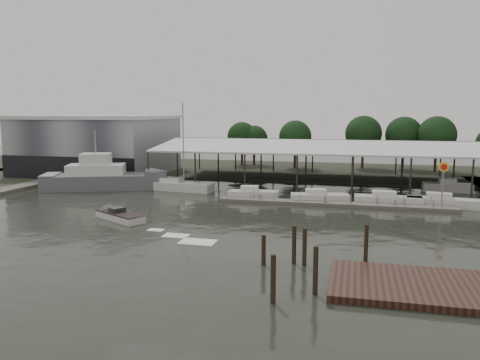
% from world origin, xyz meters
% --- Properties ---
extents(ground, '(200.00, 200.00, 0.00)m').
position_xyz_m(ground, '(0.00, 0.00, 0.00)').
color(ground, '#242820').
rests_on(ground, ground).
extents(land_strip_far, '(140.00, 30.00, 0.30)m').
position_xyz_m(land_strip_far, '(0.00, 42.00, 0.10)').
color(land_strip_far, '#373A2B').
rests_on(land_strip_far, ground).
extents(land_strip_west, '(20.00, 40.00, 0.30)m').
position_xyz_m(land_strip_west, '(-40.00, 30.00, 0.10)').
color(land_strip_west, '#373A2B').
rests_on(land_strip_west, ground).
extents(storage_warehouse, '(24.50, 20.50, 10.50)m').
position_xyz_m(storage_warehouse, '(-28.00, 29.94, 5.29)').
color(storage_warehouse, gray).
rests_on(storage_warehouse, ground).
extents(covered_boat_shed, '(58.24, 24.00, 6.96)m').
position_xyz_m(covered_boat_shed, '(17.00, 28.00, 6.13)').
color(covered_boat_shed, silver).
rests_on(covered_boat_shed, ground).
extents(trawler_dock, '(3.00, 18.00, 0.50)m').
position_xyz_m(trawler_dock, '(-30.00, 14.00, 0.25)').
color(trawler_dock, '#635E57').
rests_on(trawler_dock, ground).
extents(floating_dock, '(28.00, 2.00, 1.40)m').
position_xyz_m(floating_dock, '(15.00, 10.00, 0.20)').
color(floating_dock, '#635E57').
rests_on(floating_dock, ground).
extents(shell_fuel_sign, '(1.10, 0.18, 5.55)m').
position_xyz_m(shell_fuel_sign, '(27.00, 9.99, 3.93)').
color(shell_fuel_sign, gray).
rests_on(shell_fuel_sign, ground).
extents(boardwalk_platform, '(15.00, 12.00, 0.50)m').
position_xyz_m(boardwalk_platform, '(24.55, -15.27, 0.20)').
color(boardwalk_platform, '#3B2218').
rests_on(boardwalk_platform, ground).
extents(grey_trawler, '(18.26, 11.10, 8.84)m').
position_xyz_m(grey_trawler, '(-18.12, 14.78, 1.58)').
color(grey_trawler, '#585C61').
rests_on(grey_trawler, ground).
extents(white_sailboat, '(9.62, 3.82, 12.57)m').
position_xyz_m(white_sailboat, '(-6.80, 15.77, 0.65)').
color(white_sailboat, silver).
rests_on(white_sailboat, ground).
extents(speedboat_underway, '(16.40, 10.01, 2.00)m').
position_xyz_m(speedboat_underway, '(-6.67, -2.74, 0.39)').
color(speedboat_underway, silver).
rests_on(speedboat_underway, ground).
extents(moored_cruiser_0, '(6.70, 3.07, 1.70)m').
position_xyz_m(moored_cruiser_0, '(4.62, 12.16, 0.61)').
color(moored_cruiser_0, silver).
rests_on(moored_cruiser_0, ground).
extents(moored_cruiser_1, '(7.40, 3.44, 1.70)m').
position_xyz_m(moored_cruiser_1, '(13.14, 11.80, 0.61)').
color(moored_cruiser_1, silver).
rests_on(moored_cruiser_1, ground).
extents(moored_cruiser_2, '(7.91, 2.24, 1.70)m').
position_xyz_m(moored_cruiser_2, '(21.28, 12.20, 0.61)').
color(moored_cruiser_2, silver).
rests_on(moored_cruiser_2, ground).
extents(moored_cruiser_3, '(8.32, 3.27, 1.70)m').
position_xyz_m(moored_cruiser_3, '(27.50, 12.36, 0.61)').
color(moored_cruiser_3, silver).
rests_on(moored_cruiser_3, ground).
extents(mooring_pilings, '(7.60, 9.72, 3.64)m').
position_xyz_m(mooring_pilings, '(14.22, -14.91, 1.10)').
color(mooring_pilings, '#2F2317').
rests_on(mooring_pilings, ground).
extents(horizon_tree_line, '(65.52, 9.33, 10.47)m').
position_xyz_m(horizon_tree_line, '(21.82, 47.47, 6.30)').
color(horizon_tree_line, '#2F2215').
rests_on(horizon_tree_line, ground).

